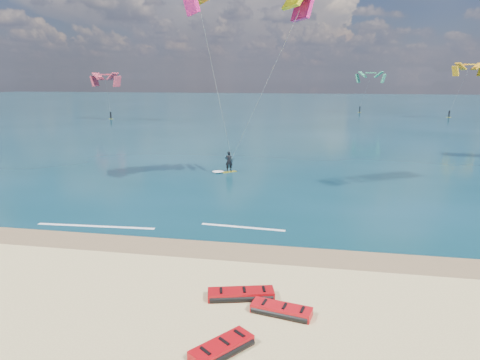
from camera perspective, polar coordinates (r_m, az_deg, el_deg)
name	(u,v)px	position (r m, az deg, el deg)	size (l,w,h in m)	color
ground	(253,141)	(57.40, 1.79, 5.29)	(320.00, 320.00, 0.00)	tan
wet_sand_strip	(148,245)	(22.46, -12.17, -8.43)	(320.00, 2.40, 0.01)	brown
sea	(287,107)	(120.76, 6.26, 9.61)	(320.00, 200.00, 0.04)	#0A3037
packed_kite_left	(241,298)	(17.12, 0.12, -15.45)	(2.74, 1.05, 0.38)	#AA090E
packed_kite_mid	(281,314)	(16.21, 5.52, -17.34)	(2.36, 1.01, 0.37)	red
packed_kite_right	(222,353)	(14.28, -2.43, -22.02)	(2.28, 1.09, 0.40)	#B6070F
kitesurfer_main	(238,77)	(33.03, -0.25, 13.53)	(10.18, 11.09, 16.16)	yellow
shoreline_foam	(156,227)	(24.83, -11.16, -6.11)	(14.17, 1.90, 0.01)	white
distant_kites	(330,94)	(90.52, 11.86, 11.10)	(74.08, 29.11, 10.60)	#FFA816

